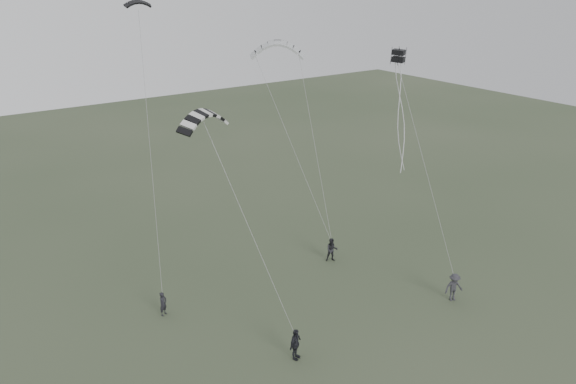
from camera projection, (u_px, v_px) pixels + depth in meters
ground at (334, 331)px, 33.08m from camera, size 140.00×140.00×0.00m
flyer_left at (163, 304)px, 34.42m from camera, size 0.68×0.60×1.56m
flyer_right at (332, 250)px, 40.91m from camera, size 1.09×1.03×1.78m
flyer_center at (295, 344)px, 30.42m from camera, size 1.18×0.88×1.86m
flyer_far at (454, 287)px, 35.91m from camera, size 1.40×1.08×1.90m
kite_dark_small at (138, 2)px, 31.43m from camera, size 1.52×0.71×0.61m
kite_pale_large at (277, 43)px, 42.68m from camera, size 4.20×3.52×1.89m
kite_striped at (203, 113)px, 27.94m from camera, size 3.29×2.12×1.38m
kite_box at (398, 56)px, 35.03m from camera, size 1.03×1.05×0.81m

